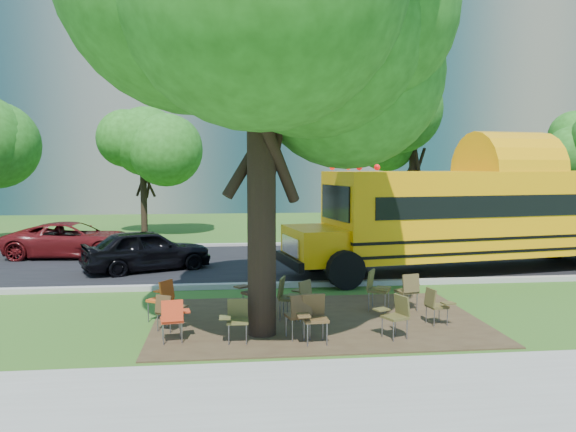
{
  "coord_description": "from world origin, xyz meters",
  "views": [
    {
      "loc": [
        -0.94,
        -12.25,
        3.34
      ],
      "look_at": [
        0.8,
        3.62,
        1.93
      ],
      "focal_mm": 35.0,
      "sensor_mm": 36.0,
      "label": 1
    }
  ],
  "objects": [
    {
      "name": "dirt_patch",
      "position": [
        1.0,
        -0.5,
        0.01
      ],
      "size": [
        7.0,
        4.5,
        0.03
      ],
      "primitive_type": "cube",
      "color": "#382819",
      "rests_on": "ground"
    },
    {
      "name": "building_right",
      "position": [
        24.0,
        38.0,
        12.5
      ],
      "size": [
        30.0,
        16.0,
        25.0
      ],
      "primitive_type": "cube",
      "color": "#6C675A",
      "rests_on": "ground"
    },
    {
      "name": "chair_11",
      "position": [
        0.65,
        -0.36,
        0.55
      ],
      "size": [
        0.61,
        0.77,
        0.89
      ],
      "rotation": [
        0.0,
        0.0,
        0.83
      ],
      "color": "#4E4322",
      "rests_on": "ground"
    },
    {
      "name": "chair_7",
      "position": [
        3.39,
        -1.13,
        0.49
      ],
      "size": [
        0.55,
        0.54,
        0.8
      ],
      "rotation": [
        0.0,
        0.0,
        -1.38
      ],
      "color": "#483F1F",
      "rests_on": "ground"
    },
    {
      "name": "kerb_far",
      "position": [
        0.0,
        11.1,
        0.07
      ],
      "size": [
        80.0,
        0.25,
        0.14
      ],
      "primitive_type": "cube",
      "color": "gray",
      "rests_on": "ground"
    },
    {
      "name": "chair_12",
      "position": [
        2.47,
        0.17,
        0.59
      ],
      "size": [
        0.63,
        0.8,
        0.96
      ],
      "rotation": [
        0.0,
        0.0,
        4.21
      ],
      "color": "#4B4820",
      "rests_on": "ground"
    },
    {
      "name": "chair_1",
      "position": [
        -2.14,
        -0.98,
        0.48
      ],
      "size": [
        0.66,
        0.52,
        0.78
      ],
      "rotation": [
        0.0,
        0.0,
        -0.53
      ],
      "color": "#442F18",
      "rests_on": "ground"
    },
    {
      "name": "bg_tree_2",
      "position": [
        -5.0,
        16.0,
        4.21
      ],
      "size": [
        4.8,
        4.8,
        6.62
      ],
      "color": "black",
      "rests_on": "ground"
    },
    {
      "name": "chair_8",
      "position": [
        -2.33,
        -0.13,
        0.56
      ],
      "size": [
        0.61,
        0.77,
        0.91
      ],
      "rotation": [
        0.0,
        0.0,
        1.0
      ],
      "color": "#BA4513",
      "rests_on": "ground"
    },
    {
      "name": "school_bus",
      "position": [
        7.9,
        4.87,
        1.85
      ],
      "size": [
        13.32,
        4.91,
        3.19
      ],
      "rotation": [
        0.0,
        0.0,
        0.17
      ],
      "color": "orange",
      "rests_on": "ground"
    },
    {
      "name": "kerb_near",
      "position": [
        0.0,
        3.0,
        0.07
      ],
      "size": [
        80.0,
        0.25,
        0.14
      ],
      "primitive_type": "cube",
      "color": "gray",
      "rests_on": "ground"
    },
    {
      "name": "bg_car_red",
      "position": [
        -6.54,
        8.9,
        0.66
      ],
      "size": [
        4.92,
        2.61,
        1.32
      ],
      "primitive_type": "imported",
      "rotation": [
        0.0,
        0.0,
        1.48
      ],
      "color": "#500D0F",
      "rests_on": "ground"
    },
    {
      "name": "chair_6",
      "position": [
        2.3,
        -1.89,
        0.53
      ],
      "size": [
        0.67,
        0.58,
        0.86
      ],
      "rotation": [
        0.0,
        0.0,
        1.98
      ],
      "color": "#4A4420",
      "rests_on": "ground"
    },
    {
      "name": "building_main",
      "position": [
        -8.0,
        36.0,
        11.0
      ],
      "size": [
        38.0,
        16.0,
        22.0
      ],
      "primitive_type": "cube",
      "color": "slate",
      "rests_on": "ground"
    },
    {
      "name": "ground",
      "position": [
        0.0,
        0.0,
        0.0
      ],
      "size": [
        160.0,
        160.0,
        0.0
      ],
      "primitive_type": "plane",
      "color": "#285A1C",
      "rests_on": "ground"
    },
    {
      "name": "bg_tree_3",
      "position": [
        8.0,
        14.0,
        5.03
      ],
      "size": [
        5.6,
        5.6,
        7.84
      ],
      "color": "black",
      "rests_on": "ground"
    },
    {
      "name": "chair_4",
      "position": [
        0.45,
        -1.78,
        0.56
      ],
      "size": [
        0.62,
        0.65,
        0.91
      ],
      "rotation": [
        0.0,
        0.0,
        0.23
      ],
      "color": "#4A321A",
      "rests_on": "ground"
    },
    {
      "name": "chair_13",
      "position": [
        3.21,
        0.08,
        0.56
      ],
      "size": [
        0.61,
        0.64,
        0.9
      ],
      "rotation": [
        0.0,
        0.0,
        0.23
      ],
      "color": "#4D4021",
      "rests_on": "ground"
    },
    {
      "name": "main_tree",
      "position": [
        -0.26,
        -1.38,
        5.98
      ],
      "size": [
        7.2,
        7.2,
        9.59
      ],
      "color": "black",
      "rests_on": "ground"
    },
    {
      "name": "chair_9",
      "position": [
        -0.3,
        0.27,
        0.59
      ],
      "size": [
        0.8,
        0.64,
        0.95
      ],
      "rotation": [
        0.0,
        0.0,
        2.21
      ],
      "color": "#432A17",
      "rests_on": "ground"
    },
    {
      "name": "chair_5",
      "position": [
        0.67,
        -2.01,
        0.58
      ],
      "size": [
        0.61,
        0.57,
        0.93
      ],
      "rotation": [
        0.0,
        0.0,
        3.18
      ],
      "color": "#4D361B",
      "rests_on": "ground"
    },
    {
      "name": "chair_0",
      "position": [
        -1.96,
        -1.73,
        0.54
      ],
      "size": [
        0.58,
        0.58,
        0.87
      ],
      "rotation": [
        0.0,
        0.0,
        0.16
      ],
      "color": "red",
      "rests_on": "ground"
    },
    {
      "name": "chair_2",
      "position": [
        -0.19,
        -1.39,
        0.49
      ],
      "size": [
        0.53,
        0.66,
        0.79
      ],
      "rotation": [
        0.0,
        0.0,
        0.61
      ],
      "color": "#4A4320",
      "rests_on": "ground"
    },
    {
      "name": "chair_3",
      "position": [
        -0.78,
        -1.8,
        0.52
      ],
      "size": [
        0.55,
        0.49,
        0.84
      ],
      "rotation": [
        0.0,
        0.0,
        3.11
      ],
      "color": "#4C4721",
      "rests_on": "ground"
    },
    {
      "name": "sidewalk",
      "position": [
        0.0,
        -5.0,
        0.02
      ],
      "size": [
        60.0,
        4.0,
        0.04
      ],
      "primitive_type": "cube",
      "color": "gray",
      "rests_on": "ground"
    },
    {
      "name": "asphalt_road",
      "position": [
        0.0,
        7.0,
        0.02
      ],
      "size": [
        80.0,
        8.0,
        0.04
      ],
      "primitive_type": "cube",
      "color": "black",
      "rests_on": "ground"
    },
    {
      "name": "chair_10",
      "position": [
        0.35,
        -0.35,
        0.58
      ],
      "size": [
        0.57,
        0.73,
        0.94
      ],
      "rotation": [
        0.0,
        0.0,
        -1.88
      ],
      "color": "#47431E",
      "rests_on": "ground"
    },
    {
      "name": "black_car",
      "position": [
        -3.48,
        5.88,
        0.68
      ],
      "size": [
        4.33,
        3.09,
        1.37
      ],
      "primitive_type": "imported",
      "rotation": [
        0.0,
        0.0,
        1.98
      ],
      "color": "black",
      "rests_on": "ground"
    }
  ]
}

